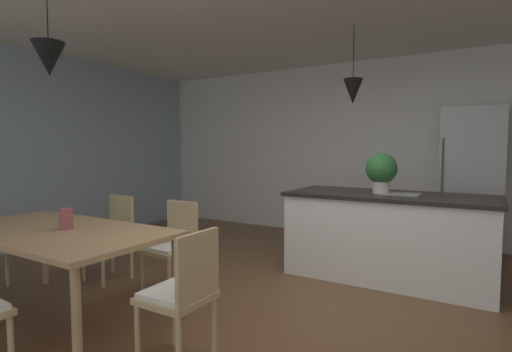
% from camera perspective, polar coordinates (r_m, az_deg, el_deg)
% --- Properties ---
extents(ground_plane, '(10.00, 8.40, 0.04)m').
position_cam_1_polar(ground_plane, '(3.36, 5.26, -20.51)').
color(ground_plane, brown).
extents(wall_back_kitchen, '(10.00, 0.12, 2.70)m').
position_cam_1_polar(wall_back_kitchen, '(6.16, 18.68, 3.61)').
color(wall_back_kitchen, white).
rests_on(wall_back_kitchen, ground_plane).
extents(window_wall_left_glazing, '(0.06, 8.40, 2.70)m').
position_cam_1_polar(window_wall_left_glazing, '(6.04, -31.92, 3.21)').
color(window_wall_left_glazing, '#9EB7C6').
rests_on(window_wall_left_glazing, ground_plane).
extents(dining_table, '(1.93, 1.02, 0.73)m').
position_cam_1_polar(dining_table, '(3.54, -27.29, -7.86)').
color(dining_table, tan).
rests_on(dining_table, ground_plane).
extents(chair_far_left, '(0.43, 0.43, 0.87)m').
position_cam_1_polar(chair_far_left, '(4.42, -20.40, -7.96)').
color(chair_far_left, tan).
rests_on(chair_far_left, ground_plane).
extents(chair_kitchen_end, '(0.40, 0.40, 0.87)m').
position_cam_1_polar(chair_kitchen_end, '(2.60, -10.75, -16.35)').
color(chair_kitchen_end, tan).
rests_on(chair_kitchen_end, ground_plane).
extents(chair_far_right, '(0.42, 0.42, 0.87)m').
position_cam_1_polar(chair_far_right, '(3.80, -12.08, -9.76)').
color(chair_far_right, tan).
rests_on(chair_far_right, ground_plane).
extents(kitchen_island, '(2.08, 0.92, 0.91)m').
position_cam_1_polar(kitchen_island, '(4.39, 18.74, -8.18)').
color(kitchen_island, white).
rests_on(kitchen_island, ground_plane).
extents(refrigerator, '(0.70, 0.67, 1.88)m').
position_cam_1_polar(refrigerator, '(5.64, 29.01, -0.90)').
color(refrigerator, '#B2B5B7').
rests_on(refrigerator, ground_plane).
extents(pendant_over_table, '(0.26, 0.26, 0.74)m').
position_cam_1_polar(pendant_over_table, '(3.71, -28.03, 14.89)').
color(pendant_over_table, black).
extents(pendant_over_island_main, '(0.21, 0.21, 0.84)m').
position_cam_1_polar(pendant_over_island_main, '(4.44, 13.99, 11.93)').
color(pendant_over_island_main, black).
extents(potted_plant_on_island, '(0.32, 0.32, 0.43)m').
position_cam_1_polar(potted_plant_on_island, '(4.32, 17.87, 0.79)').
color(potted_plant_on_island, beige).
rests_on(potted_plant_on_island, kitchen_island).
extents(vase_on_dining_table, '(0.10, 0.10, 0.17)m').
position_cam_1_polar(vase_on_dining_table, '(3.46, -26.00, -5.67)').
color(vase_on_dining_table, '#994C51').
rests_on(vase_on_dining_table, dining_table).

